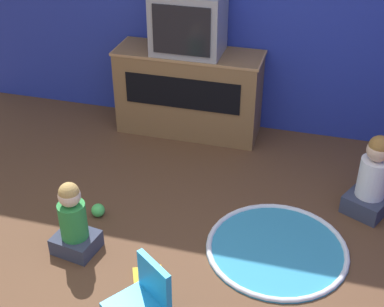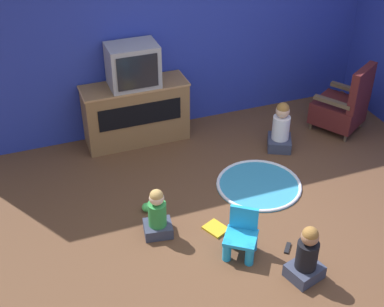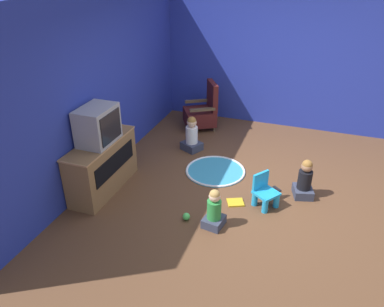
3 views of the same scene
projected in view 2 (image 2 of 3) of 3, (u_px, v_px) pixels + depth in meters
ground_plane at (260, 227)px, 5.52m from camera, size 30.00×30.00×0.00m
wall_back at (169, 25)px, 6.56m from camera, size 5.67×0.12×2.74m
tv_cabinet at (136, 112)px, 6.71m from camera, size 1.31×0.45×0.78m
television at (133, 65)px, 6.34m from camera, size 0.60×0.43×0.52m
black_armchair at (343, 106)px, 6.95m from camera, size 0.77×0.79×0.94m
yellow_kid_chair at (241, 238)px, 5.12m from camera, size 0.41×0.41×0.48m
play_mat at (259, 185)px, 6.11m from camera, size 0.98×0.98×0.04m
child_watching_left at (307, 256)px, 4.82m from camera, size 0.36×0.34×0.60m
child_watching_center at (157, 215)px, 5.32m from camera, size 0.32×0.29×0.55m
child_watching_right at (281, 129)px, 6.62m from camera, size 0.40×0.42×0.64m
toy_ball at (147, 207)px, 5.71m from camera, size 0.10×0.10×0.10m
book at (216, 228)px, 5.49m from camera, size 0.27×0.29×0.02m
remote_control at (287, 248)px, 5.26m from camera, size 0.13×0.14×0.02m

